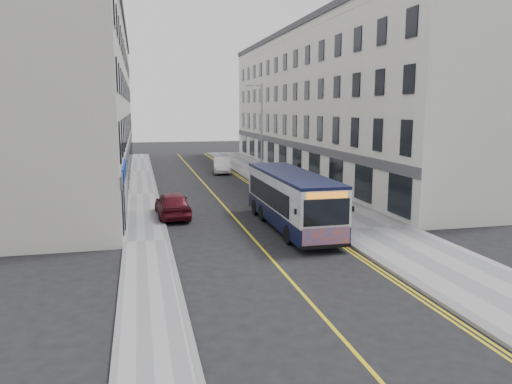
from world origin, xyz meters
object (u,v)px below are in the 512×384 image
city_bus (291,198)px  bicycle (322,211)px  pedestrian_far (300,174)px  car_maroon (173,204)px  streetlamp (261,131)px  pedestrian_near (285,175)px  car_white (222,165)px

city_bus → bicycle: bearing=23.0°
city_bus → pedestrian_far: 13.81m
car_maroon → pedestrian_far: bearing=-142.2°
streetlamp → bicycle: bearing=-89.0°
pedestrian_near → pedestrian_far: size_ratio=1.05×
streetlamp → city_bus: (-1.80, -13.94, -2.80)m
car_white → car_maroon: 19.90m
city_bus → bicycle: 2.40m
pedestrian_near → car_white: bearing=107.9°
pedestrian_far → pedestrian_near: bearing=-154.4°
bicycle → car_white: size_ratio=0.42×
pedestrian_far → car_maroon: size_ratio=0.40×
city_bus → car_white: (0.19, 23.02, -0.85)m
pedestrian_near → city_bus: bearing=-103.6°
streetlamp → city_bus: streetlamp is taller
car_white → pedestrian_near: bearing=-65.9°
city_bus → car_maroon: 7.09m
streetlamp → car_white: bearing=100.0°
city_bus → streetlamp: bearing=82.7°
pedestrian_far → car_white: bearing=119.6°
streetlamp → car_white: (-1.60, 9.08, -3.65)m
streetlamp → car_maroon: 12.98m
pedestrian_far → car_white: 11.04m
bicycle → pedestrian_far: 12.40m
streetlamp → pedestrian_far: size_ratio=4.52×
pedestrian_far → city_bus: bearing=-104.9°
pedestrian_far → car_maroon: pedestrian_far is taller
pedestrian_far → car_white: size_ratio=0.40×
streetlamp → pedestrian_far: streetlamp is taller
bicycle → pedestrian_near: pedestrian_near is taller
streetlamp → bicycle: streetlamp is taller
pedestrian_near → car_white: pedestrian_near is taller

